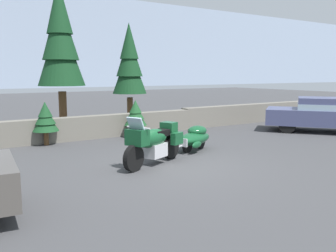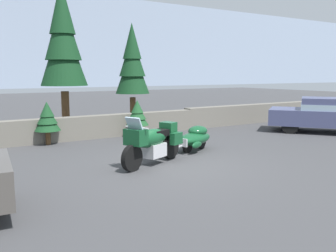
{
  "view_description": "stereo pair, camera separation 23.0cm",
  "coord_description": "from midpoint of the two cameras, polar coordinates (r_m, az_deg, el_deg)",
  "views": [
    {
      "loc": [
        -5.17,
        -7.73,
        2.37
      ],
      "look_at": [
        0.63,
        1.18,
        0.85
      ],
      "focal_mm": 39.16,
      "sensor_mm": 36.0,
      "label": 1
    },
    {
      "loc": [
        -4.98,
        -7.85,
        2.37
      ],
      "look_at": [
        0.63,
        1.18,
        0.85
      ],
      "focal_mm": 39.16,
      "sensor_mm": 36.0,
      "label": 2
    }
  ],
  "objects": [
    {
      "name": "pine_tree_tall",
      "position": [
        14.82,
        -16.89,
        12.85
      ],
      "size": [
        1.77,
        1.77,
        5.87
      ],
      "color": "brown",
      "rests_on": "ground"
    },
    {
      "name": "pine_sapling_near",
      "position": [
        13.73,
        -5.56,
        1.85
      ],
      "size": [
        0.85,
        0.85,
        1.4
      ],
      "color": "brown",
      "rests_on": "ground"
    },
    {
      "name": "sedan_at_right_edge",
      "position": [
        16.2,
        23.03,
        1.83
      ],
      "size": [
        4.2,
        4.67,
        1.41
      ],
      "color": "black",
      "rests_on": "ground"
    },
    {
      "name": "touring_motorcycle",
      "position": [
        9.56,
        -2.99,
        -2.41
      ],
      "size": [
        2.18,
        1.27,
        1.33
      ],
      "color": "black",
      "rests_on": "ground"
    },
    {
      "name": "ground_plane",
      "position": [
        9.59,
        -0.01,
        -6.17
      ],
      "size": [
        80.0,
        80.0,
        0.0
      ],
      "primitive_type": "plane",
      "color": "#424244"
    },
    {
      "name": "pine_sapling_farther",
      "position": [
        12.86,
        -19.04,
        1.16
      ],
      "size": [
        0.86,
        0.86,
        1.45
      ],
      "color": "brown",
      "rests_on": "ground"
    },
    {
      "name": "stone_guard_wall",
      "position": [
        13.8,
        -12.52,
        -0.16
      ],
      "size": [
        24.0,
        0.6,
        0.9
      ],
      "color": "slate",
      "rests_on": "ground"
    },
    {
      "name": "car_shaped_trailer",
      "position": [
        11.4,
        3.56,
        -1.78
      ],
      "size": [
        2.17,
        1.23,
        0.76
      ],
      "color": "black",
      "rests_on": "ground"
    },
    {
      "name": "pine_tree_secondary",
      "position": [
        16.49,
        -6.45,
        9.83
      ],
      "size": [
        1.51,
        1.51,
        4.59
      ],
      "color": "brown",
      "rests_on": "ground"
    }
  ]
}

